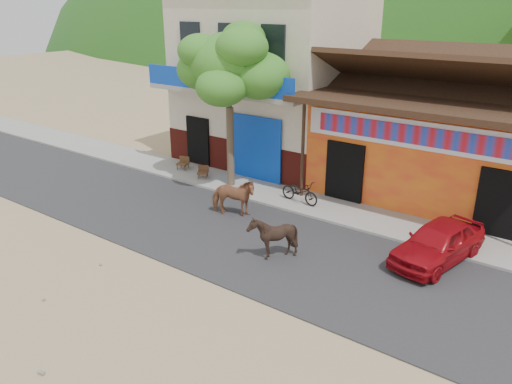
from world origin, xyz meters
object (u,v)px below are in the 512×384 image
cafe_chair_right (203,167)px  cow_dark (273,237)px  red_car (438,242)px  tree (230,107)px  cow_tan (233,197)px  scooter (300,192)px  cafe_chair_left (182,158)px

cafe_chair_right → cow_dark: bearing=-65.8°
red_car → tree: bearing=-176.1°
cow_dark → cafe_chair_right: (-5.93, 3.74, -0.11)m
cow_tan → scooter: (1.29, 2.13, -0.18)m
tree → cow_dark: (4.53, -3.80, -2.44)m
red_car → scooter: bearing=178.8°
cow_dark → cafe_chair_left: (-7.36, 4.08, -0.08)m
scooter → cafe_chair_left: size_ratio=1.59×
cow_tan → red_car: cow_tan is taller
cow_tan → scooter: cow_tan is taller
red_car → cafe_chair_left: 11.24m
cow_dark → scooter: bearing=-169.1°
cow_tan → scooter: size_ratio=1.02×
scooter → cafe_chair_right: (-4.50, -0.05, 0.04)m
tree → red_car: size_ratio=1.80×
tree → cafe_chair_left: size_ratio=6.29×
tree → cow_tan: tree is taller
cow_tan → cafe_chair_right: (-3.21, 2.09, -0.13)m
cow_dark → red_car: bearing=113.8°
scooter → cow_tan: bearing=154.8°
tree → red_car: bearing=-8.9°
tree → red_car: (8.29, -1.30, -2.51)m
cow_dark → tree: bearing=-139.7°
cafe_chair_left → cafe_chair_right: size_ratio=1.07×
red_car → scooter: (-5.19, 1.29, -0.09)m
cow_dark → cow_tan: bearing=-131.1°
cow_tan → cafe_chair_left: cow_tan is taller
scooter → cafe_chair_right: bearing=96.5°
cafe_chair_left → cafe_chair_right: (1.43, -0.34, -0.03)m
cow_tan → cafe_chair_right: 3.83m
cow_dark → red_car: 4.52m
red_car → cafe_chair_left: bearing=-175.3°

